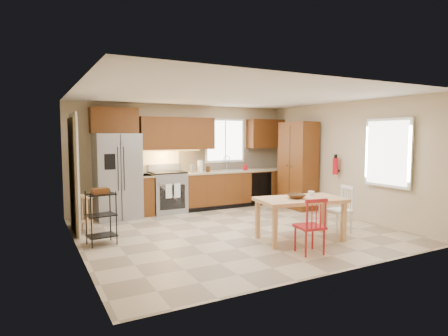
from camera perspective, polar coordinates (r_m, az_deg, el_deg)
The scene contains 33 objects.
floor at distance 7.10m, azimuth 1.74°, elevation -9.52°, with size 5.50×5.50×0.00m, color tan.
ceiling at distance 6.91m, azimuth 1.80°, elevation 10.97°, with size 5.50×5.00×0.02m, color silver.
wall_back at distance 9.15m, azimuth -6.02°, elevation 1.64°, with size 5.50×0.02×2.50m, color #CCB793.
wall_front at distance 4.89m, azimuth 16.44°, elevation -1.43°, with size 5.50×0.02×2.50m, color #CCB793.
wall_left at distance 6.03m, azimuth -21.56°, elevation -0.40°, with size 0.02×5.00×2.50m, color #CCB793.
wall_right at distance 8.59m, azimuth 17.91°, elevation 1.22°, with size 0.02×5.00×2.50m, color #CCB793.
refrigerator at distance 8.32m, azimuth -15.94°, elevation -1.20°, with size 0.92×0.75×1.82m, color gray.
range_stove at distance 8.74m, azimuth -8.55°, elevation -3.75°, with size 0.76×0.63×0.92m, color gray.
base_cabinet_narrow at distance 8.60m, azimuth -12.05°, elevation -4.02°, with size 0.30×0.60×0.90m, color #663112.
base_cabinet_run at distance 9.52m, azimuth 1.94°, elevation -3.04°, with size 2.92×0.60×0.90m, color #663112.
dishwasher at distance 9.57m, azimuth 5.72°, elevation -3.02°, with size 0.60×0.02×0.78m, color black.
backsplash at distance 9.69m, azimuth 1.11°, elevation 1.41°, with size 2.92×0.03×0.55m, color beige.
upper_over_fridge at distance 8.48m, azimuth -16.42°, elevation 6.95°, with size 1.00×0.35×0.55m, color #5B300F.
upper_left_block at distance 8.88m, azimuth -7.13°, elevation 5.25°, with size 1.80×0.35×0.75m, color #5B300F.
upper_right_block at distance 10.04m, azimuth 6.38°, elevation 5.22°, with size 1.00×0.35×0.75m, color #5B300F.
window_back at distance 9.58m, azimuth 0.13°, elevation 4.22°, with size 1.12×0.04×1.12m, color white.
sink at distance 9.38m, azimuth 0.94°, elevation -0.64°, with size 0.62×0.46×0.16m, color gray.
undercab_glow at distance 8.76m, azimuth -8.88°, elevation 2.64°, with size 1.60×0.30×0.01m, color #FFBF66.
soap_bottle at distance 9.47m, azimuth 3.25°, elevation 0.23°, with size 0.09×0.09×0.19m, color #B70C15.
paper_towel at distance 8.94m, azimuth -3.68°, elevation 0.23°, with size 0.12×0.12×0.28m, color white.
canister_steel at distance 8.86m, azimuth -4.86°, elevation -0.14°, with size 0.11×0.11×0.18m, color gray.
canister_wood at distance 9.00m, azimuth -2.44°, elevation -0.17°, with size 0.10×0.10×0.14m, color #462912.
pantry at distance 9.28m, azimuth 11.17°, elevation 0.39°, with size 0.50×0.95×2.10m, color #663112.
fire_extinguisher at distance 8.63m, azimuth 16.61°, elevation 0.26°, with size 0.12×0.12×0.36m, color #B70C15.
window_right at distance 7.77m, azimuth 23.67°, elevation 2.14°, with size 0.04×1.02×1.32m, color white.
doorway at distance 7.35m, azimuth -22.03°, elevation -1.08°, with size 0.04×0.95×2.10m, color #8C7A59.
dining_table at distance 6.56m, azimuth 11.50°, elevation -7.68°, with size 1.45×0.81×0.70m, color #DFA96F, non-canonical shape.
chair_red at distance 5.84m, azimuth 12.92°, elevation -8.55°, with size 0.40×0.40×0.85m, color #A4191C, non-canonical shape.
chair_white at distance 7.21m, azimuth 17.13°, elevation -6.06°, with size 0.40×0.40×0.85m, color white, non-canonical shape.
table_bowl at distance 6.44m, azimuth 10.93°, elevation -4.64°, with size 0.29×0.29×0.07m, color #462912.
table_jar at distance 6.76m, azimuth 13.14°, elevation -3.98°, with size 0.10×0.10×0.11m, color white.
bar_stool at distance 7.39m, azimuth -20.47°, elevation -6.54°, with size 0.33×0.33×0.69m, color #DFA96F, non-canonical shape.
utility_cart at distance 6.46m, azimuth -18.21°, elevation -7.23°, with size 0.44×0.34×0.88m, color black, non-canonical shape.
Camera 1 is at (-3.41, -5.97, 1.78)m, focal length 30.00 mm.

